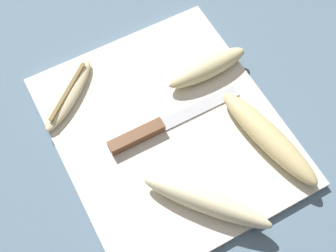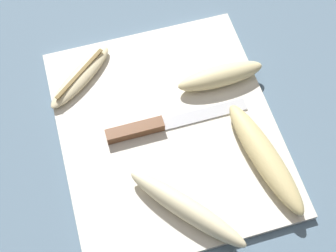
{
  "view_description": "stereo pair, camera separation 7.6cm",
  "coord_description": "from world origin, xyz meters",
  "px_view_note": "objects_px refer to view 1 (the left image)",
  "views": [
    {
      "loc": [
        0.31,
        -0.17,
        0.7
      ],
      "look_at": [
        0.0,
        0.0,
        0.02
      ],
      "focal_mm": 50.0,
      "sensor_mm": 36.0,
      "label": 1
    },
    {
      "loc": [
        0.34,
        -0.1,
        0.7
      ],
      "look_at": [
        0.0,
        0.0,
        0.02
      ],
      "focal_mm": 50.0,
      "sensor_mm": 36.0,
      "label": 2
    }
  ],
  "objects_px": {
    "banana_soft_right": "(207,68)",
    "banana_spotted_left": "(269,138)",
    "knife": "(151,130)",
    "banana_cream_curved": "(69,94)",
    "banana_pale_long": "(207,202)"
  },
  "relations": [
    {
      "from": "banana_cream_curved",
      "to": "banana_soft_right",
      "type": "bearing_deg",
      "value": 73.1
    },
    {
      "from": "knife",
      "to": "banana_cream_curved",
      "type": "bearing_deg",
      "value": -144.3
    },
    {
      "from": "knife",
      "to": "banana_cream_curved",
      "type": "xyz_separation_m",
      "value": [
        -0.13,
        -0.09,
        0.0
      ]
    },
    {
      "from": "banana_pale_long",
      "to": "banana_cream_curved",
      "type": "distance_m",
      "value": 0.3
    },
    {
      "from": "banana_pale_long",
      "to": "banana_cream_curved",
      "type": "height_order",
      "value": "banana_pale_long"
    },
    {
      "from": "banana_soft_right",
      "to": "banana_spotted_left",
      "type": "bearing_deg",
      "value": 6.13
    },
    {
      "from": "knife",
      "to": "banana_pale_long",
      "type": "height_order",
      "value": "banana_pale_long"
    },
    {
      "from": "banana_soft_right",
      "to": "banana_spotted_left",
      "type": "xyz_separation_m",
      "value": [
        0.16,
        0.02,
        0.0
      ]
    },
    {
      "from": "banana_pale_long",
      "to": "banana_cream_curved",
      "type": "bearing_deg",
      "value": -159.09
    },
    {
      "from": "knife",
      "to": "banana_soft_right",
      "type": "height_order",
      "value": "banana_soft_right"
    },
    {
      "from": "banana_spotted_left",
      "to": "banana_cream_curved",
      "type": "bearing_deg",
      "value": -133.14
    },
    {
      "from": "banana_spotted_left",
      "to": "banana_cream_curved",
      "type": "xyz_separation_m",
      "value": [
        -0.23,
        -0.25,
        -0.01
      ]
    },
    {
      "from": "banana_pale_long",
      "to": "banana_spotted_left",
      "type": "bearing_deg",
      "value": 107.94
    },
    {
      "from": "banana_soft_right",
      "to": "banana_spotted_left",
      "type": "relative_size",
      "value": 0.72
    },
    {
      "from": "knife",
      "to": "banana_spotted_left",
      "type": "bearing_deg",
      "value": 55.5
    }
  ]
}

